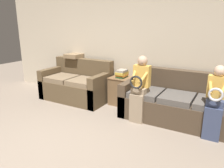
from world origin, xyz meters
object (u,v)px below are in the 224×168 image
object	(u,v)px
book_stack	(122,74)
throw_pillow	(74,56)
couch_side	(77,85)
child_right_seated	(216,99)
child_left_seated	(140,86)
couch_main	(178,104)
side_shelf	(122,91)

from	to	relation	value
book_stack	throw_pillow	bearing A→B (deg)	177.18
couch_side	child_right_seated	distance (m)	3.15
child_left_seated	child_right_seated	world-z (taller)	child_left_seated
couch_main	book_stack	distance (m)	1.41
book_stack	throw_pillow	size ratio (longest dim) A/B	0.80
couch_main	child_right_seated	size ratio (longest dim) A/B	1.79
couch_main	child_left_seated	bearing A→B (deg)	-149.84
side_shelf	child_left_seated	bearing A→B (deg)	-40.81
child_right_seated	throw_pillow	world-z (taller)	child_right_seated
side_shelf	book_stack	distance (m)	0.40
side_shelf	throw_pillow	world-z (taller)	throw_pillow
throw_pillow	couch_side	bearing A→B (deg)	-46.24
couch_main	book_stack	xyz separation A→B (m)	(-1.34, 0.22, 0.39)
couch_side	book_stack	distance (m)	1.21
couch_side	child_left_seated	xyz separation A→B (m)	(1.81, -0.37, 0.34)
child_left_seated	book_stack	world-z (taller)	child_left_seated
child_left_seated	side_shelf	xyz separation A→B (m)	(-0.69, 0.60, -0.36)
child_left_seated	side_shelf	world-z (taller)	child_left_seated
child_left_seated	couch_main	bearing A→B (deg)	30.16
throw_pillow	side_shelf	bearing A→B (deg)	-2.87
couch_main	child_right_seated	distance (m)	0.82
child_right_seated	throw_pillow	xyz separation A→B (m)	(-3.40, 0.67, 0.36)
couch_main	side_shelf	world-z (taller)	couch_main
couch_main	child_left_seated	world-z (taller)	child_left_seated
couch_side	child_left_seated	size ratio (longest dim) A/B	1.32
couch_side	book_stack	bearing A→B (deg)	11.47
side_shelf	child_right_seated	bearing A→B (deg)	-16.73
book_stack	couch_main	bearing A→B (deg)	-9.26
couch_side	couch_main	bearing A→B (deg)	0.23
child_right_seated	couch_main	bearing A→B (deg)	149.60
couch_main	side_shelf	xyz separation A→B (m)	(-1.34, 0.22, -0.00)
child_left_seated	side_shelf	bearing A→B (deg)	139.19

